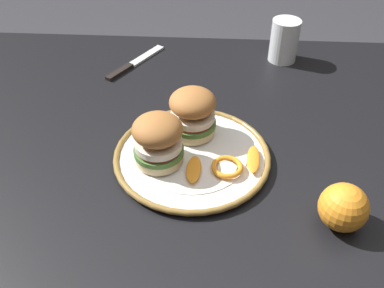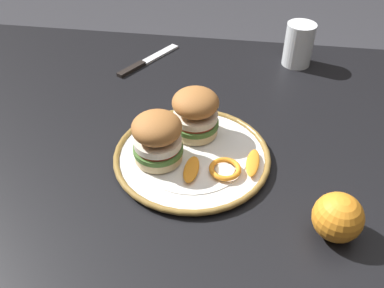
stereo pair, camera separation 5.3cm
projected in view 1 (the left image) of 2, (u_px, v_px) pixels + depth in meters
dining_table at (201, 179)px, 0.89m from camera, size 1.50×1.04×0.70m
dinner_plate at (192, 156)px, 0.82m from camera, size 0.31×0.31×0.02m
sandwich_half_left at (158, 139)px, 0.77m from camera, size 0.13×0.13×0.10m
sandwich_half_right at (193, 112)px, 0.83m from camera, size 0.12×0.12×0.10m
orange_peel_curled at (227, 167)px, 0.78m from camera, size 0.07×0.07×0.01m
orange_peel_strip_long at (194, 169)px, 0.77m from camera, size 0.03×0.07×0.01m
orange_peel_strip_short at (253, 159)px, 0.80m from camera, size 0.03×0.08×0.01m
drinking_glass at (284, 43)px, 1.11m from camera, size 0.08×0.08×0.11m
whole_orange at (343, 207)px, 0.68m from camera, size 0.08×0.08×0.08m
table_knife at (132, 65)px, 1.11m from camera, size 0.13×0.20×0.01m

